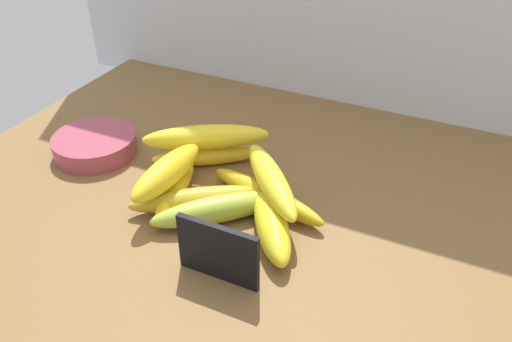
{
  "coord_description": "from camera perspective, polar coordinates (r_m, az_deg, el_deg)",
  "views": [
    {
      "loc": [
        23.01,
        -56.45,
        51.96
      ],
      "look_at": [
        -4.28,
        1.44,
        8.0
      ],
      "focal_mm": 36.81,
      "sensor_mm": 36.0,
      "label": 1
    }
  ],
  "objects": [
    {
      "name": "fruit_bowl",
      "position": [
        0.94,
        -17.09,
        2.76
      ],
      "size": [
        14.17,
        14.17,
        3.38
      ],
      "primitive_type": "cylinder",
      "color": "#9D404F",
      "rests_on": "counter_top"
    },
    {
      "name": "banana_6",
      "position": [
        0.78,
        -9.67,
        -0.09
      ],
      "size": [
        5.0,
        15.91,
        4.25
      ],
      "primitive_type": "ellipsoid",
      "rotation": [
        0.0,
        0.0,
        1.52
      ],
      "color": "yellow",
      "rests_on": "banana_3"
    },
    {
      "name": "banana_2",
      "position": [
        0.72,
        1.72,
        -5.94
      ],
      "size": [
        12.43,
        15.6,
        4.39
      ],
      "primitive_type": "ellipsoid",
      "rotation": [
        0.0,
        0.0,
        2.16
      ],
      "color": "yellow",
      "rests_on": "counter_top"
    },
    {
      "name": "banana_3",
      "position": [
        0.81,
        -8.74,
        -1.87
      ],
      "size": [
        6.65,
        15.54,
        3.21
      ],
      "primitive_type": "ellipsoid",
      "rotation": [
        0.0,
        0.0,
        1.8
      ],
      "color": "yellow",
      "rests_on": "counter_top"
    },
    {
      "name": "banana_5",
      "position": [
        0.88,
        -5.32,
        1.68
      ],
      "size": [
        17.15,
        12.74,
        3.22
      ],
      "primitive_type": "ellipsoid",
      "rotation": [
        0.0,
        0.0,
        3.72
      ],
      "color": "yellow",
      "rests_on": "counter_top"
    },
    {
      "name": "banana_7",
      "position": [
        0.75,
        1.64,
        -1.04
      ],
      "size": [
        15.64,
        16.89,
        3.81
      ],
      "primitive_type": "ellipsoid",
      "rotation": [
        0.0,
        0.0,
        5.44
      ],
      "color": "yellow",
      "rests_on": "banana_1"
    },
    {
      "name": "chalkboard_sign",
      "position": [
        0.66,
        -4.11,
        -8.98
      ],
      "size": [
        11.0,
        1.8,
        8.4
      ],
      "color": "black",
      "rests_on": "counter_top"
    },
    {
      "name": "banana_8",
      "position": [
        0.86,
        -5.47,
        3.68
      ],
      "size": [
        19.76,
        14.14,
        4.08
      ],
      "primitive_type": "ellipsoid",
      "rotation": [
        0.0,
        0.0,
        3.68
      ],
      "color": "yellow",
      "rests_on": "banana_5"
    },
    {
      "name": "counter_top",
      "position": [
        0.79,
        2.37,
        -5.17
      ],
      "size": [
        110.0,
        76.0,
        3.0
      ],
      "primitive_type": "cube",
      "color": "brown",
      "rests_on": "ground"
    },
    {
      "name": "banana_1",
      "position": [
        0.78,
        1.17,
        -2.7
      ],
      "size": [
        20.79,
        8.56,
        3.32
      ],
      "primitive_type": "ellipsoid",
      "rotation": [
        0.0,
        0.0,
        6.02
      ],
      "color": "gold",
      "rests_on": "counter_top"
    },
    {
      "name": "banana_4",
      "position": [
        0.78,
        -6.31,
        -3.06
      ],
      "size": [
        18.79,
        14.75,
        3.55
      ],
      "primitive_type": "ellipsoid",
      "rotation": [
        0.0,
        0.0,
        3.76
      ],
      "color": "gold",
      "rests_on": "counter_top"
    },
    {
      "name": "banana_0",
      "position": [
        0.75,
        -4.09,
        -4.16
      ],
      "size": [
        17.21,
        16.41,
        3.97
      ],
      "primitive_type": "ellipsoid",
      "rotation": [
        0.0,
        0.0,
        3.89
      ],
      "color": "#A7BD37",
      "rests_on": "counter_top"
    }
  ]
}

